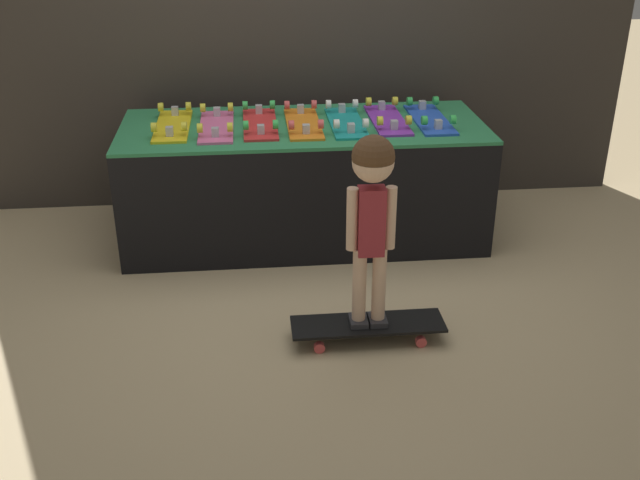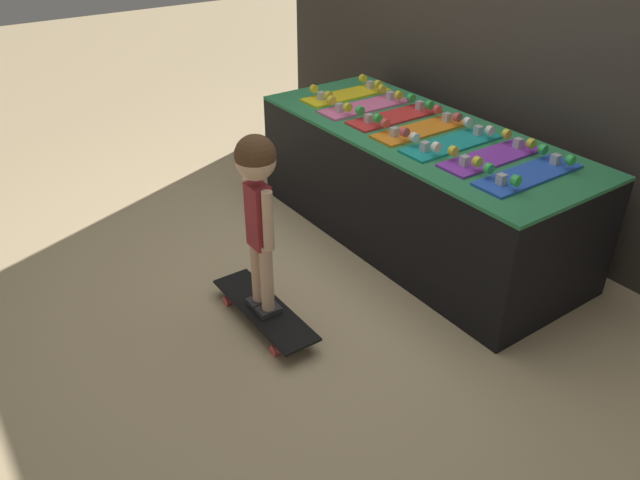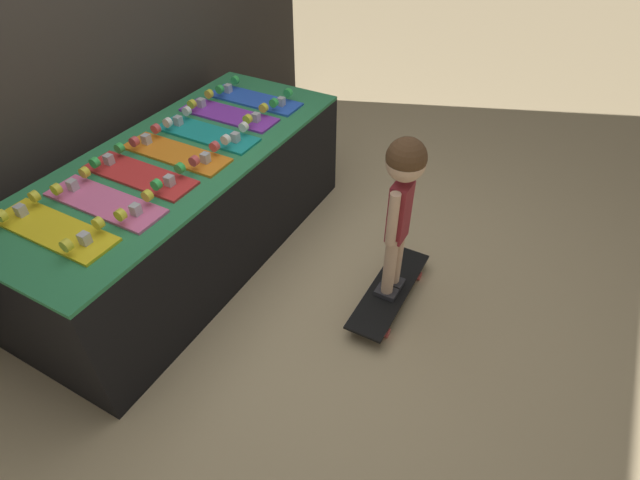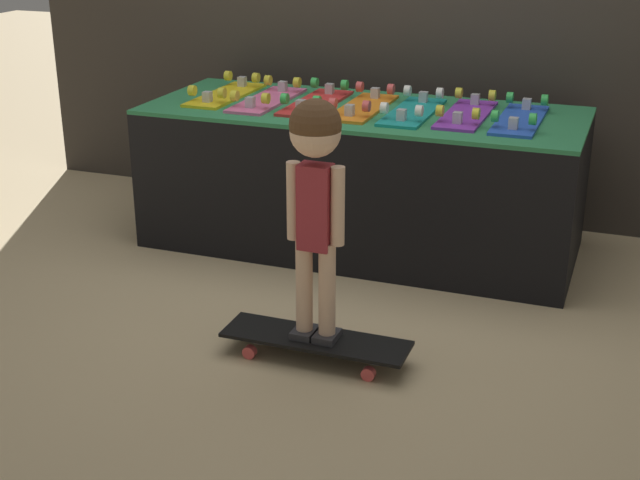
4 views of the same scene
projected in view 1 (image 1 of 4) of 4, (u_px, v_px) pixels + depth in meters
The scene contains 11 objects.
ground_plane at pixel (312, 272), 4.23m from camera, with size 16.00×16.00×0.00m, color tan.
display_rack at pixel (304, 181), 4.54m from camera, with size 2.14×0.86×0.71m.
skateboard_yellow_on_rack at pixel (173, 124), 4.33m from camera, with size 0.19×0.62×0.09m.
skateboard_pink_on_rack at pixel (216, 125), 4.32m from camera, with size 0.19×0.62×0.09m.
skateboard_red_on_rack at pixel (260, 122), 4.36m from camera, with size 0.19×0.62×0.09m.
skateboard_orange_on_rack at pixel (303, 122), 4.37m from camera, with size 0.19×0.62×0.09m.
skateboard_teal_on_rack at pixel (346, 121), 4.39m from camera, with size 0.19×0.62×0.09m.
skateboard_purple_on_rack at pixel (387, 118), 4.44m from camera, with size 0.19×0.62×0.09m.
skateboard_blue_on_rack at pixel (430, 118), 4.45m from camera, with size 0.19×0.62×0.09m.
skateboard_on_floor at pixel (368, 326), 3.59m from camera, with size 0.74×0.21×0.09m.
child at pixel (372, 196), 3.30m from camera, with size 0.22×0.19×0.93m.
Camera 1 is at (-0.33, -3.72, 2.00)m, focal length 42.00 mm.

